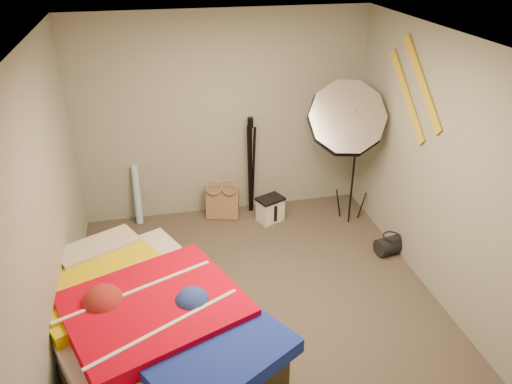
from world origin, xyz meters
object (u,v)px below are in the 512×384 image
object	(u,v)px
camera_case	(270,210)
camera_tripod	(251,159)
wrapping_roll	(137,195)
duffel_bag	(390,245)
photo_umbrella	(346,119)
tote_bag	(222,203)
bed	(144,322)

from	to	relation	value
camera_case	camera_tripod	world-z (taller)	camera_tripod
wrapping_roll	duffel_bag	bearing A→B (deg)	-25.44
photo_umbrella	camera_tripod	bearing A→B (deg)	152.33
tote_bag	wrapping_roll	distance (m)	1.05
camera_case	photo_umbrella	world-z (taller)	photo_umbrella
wrapping_roll	camera_case	size ratio (longest dim) A/B	2.48
camera_case	duffel_bag	bearing A→B (deg)	-63.47
wrapping_roll	camera_tripod	world-z (taller)	camera_tripod
wrapping_roll	camera_case	xyz separation A→B (m)	(1.60, -0.33, -0.22)
tote_bag	photo_umbrella	xyz separation A→B (m)	(1.38, -0.44, 1.15)
wrapping_roll	photo_umbrella	size ratio (longest dim) A/B	0.39
duffel_bag	wrapping_roll	bearing A→B (deg)	143.00
duffel_bag	bed	world-z (taller)	bed
camera_tripod	wrapping_roll	bearing A→B (deg)	178.65
camera_case	photo_umbrella	distance (m)	1.47
wrapping_roll	tote_bag	bearing A→B (deg)	-6.58
bed	camera_tripod	xyz separation A→B (m)	(1.39, 2.19, 0.41)
duffel_bag	photo_umbrella	world-z (taller)	photo_umbrella
bed	wrapping_roll	bearing A→B (deg)	90.81
tote_bag	wrapping_roll	world-z (taller)	wrapping_roll
wrapping_roll	camera_tripod	size ratio (longest dim) A/B	0.58
tote_bag	duffel_bag	world-z (taller)	tote_bag
duffel_bag	bed	distance (m)	2.88
camera_case	bed	bearing A→B (deg)	-152.97
bed	photo_umbrella	world-z (taller)	photo_umbrella
bed	camera_tripod	bearing A→B (deg)	57.67
tote_bag	camera_tripod	size ratio (longest dim) A/B	0.32
camera_case	camera_tripod	xyz separation A→B (m)	(-0.18, 0.30, 0.58)
bed	photo_umbrella	size ratio (longest dim) A/B	1.35
tote_bag	duffel_bag	xyz separation A→B (m)	(1.73, -1.19, -0.10)
photo_umbrella	wrapping_roll	bearing A→B (deg)	167.03
bed	camera_case	bearing A→B (deg)	50.28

